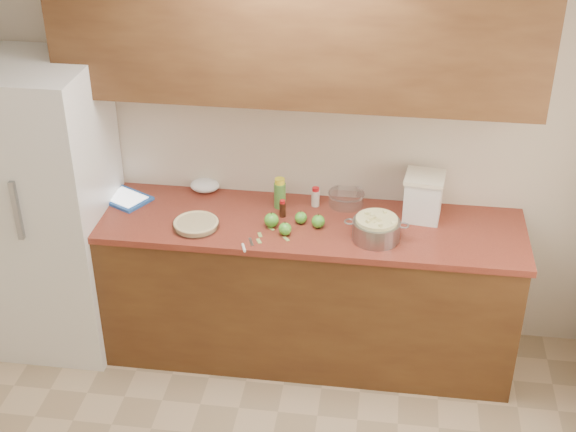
# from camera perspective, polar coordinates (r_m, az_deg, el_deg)

# --- Properties ---
(room_shell) EXTENTS (3.60, 3.60, 3.60)m
(room_shell) POSITION_cam_1_polar(r_m,az_deg,el_deg) (3.15, -3.34, -7.92)
(room_shell) COLOR tan
(room_shell) RESTS_ON ground
(counter_run) EXTENTS (2.64, 0.68, 0.92)m
(counter_run) POSITION_cam_1_polar(r_m,az_deg,el_deg) (4.81, 0.26, -5.06)
(counter_run) COLOR #583618
(counter_run) RESTS_ON ground
(upper_cabinets) EXTENTS (2.60, 0.34, 0.70)m
(upper_cabinets) POSITION_cam_1_polar(r_m,az_deg,el_deg) (4.28, 0.59, 12.67)
(upper_cabinets) COLOR brown
(upper_cabinets) RESTS_ON room_shell
(fridge) EXTENTS (0.70, 0.70, 1.80)m
(fridge) POSITION_cam_1_polar(r_m,az_deg,el_deg) (4.92, -16.64, 0.43)
(fridge) COLOR white
(fridge) RESTS_ON ground
(pie) EXTENTS (0.26, 0.26, 0.04)m
(pie) POSITION_cam_1_polar(r_m,az_deg,el_deg) (4.52, -6.56, -0.58)
(pie) COLOR silver
(pie) RESTS_ON counter_run
(colander) EXTENTS (0.35, 0.26, 0.13)m
(colander) POSITION_cam_1_polar(r_m,az_deg,el_deg) (4.39, 6.29, -0.92)
(colander) COLOR gray
(colander) RESTS_ON counter_run
(flour_canister) EXTENTS (0.24, 0.24, 0.27)m
(flour_canister) POSITION_cam_1_polar(r_m,az_deg,el_deg) (4.60, 9.60, 1.39)
(flour_canister) COLOR white
(flour_canister) RESTS_ON counter_run
(tablet) EXTENTS (0.35, 0.32, 0.02)m
(tablet) POSITION_cam_1_polar(r_m,az_deg,el_deg) (4.87, -11.50, 1.22)
(tablet) COLOR #255AB4
(tablet) RESTS_ON counter_run
(paring_knife) EXTENTS (0.07, 0.15, 0.01)m
(paring_knife) POSITION_cam_1_polar(r_m,az_deg,el_deg) (4.32, -3.08, -2.20)
(paring_knife) COLOR gray
(paring_knife) RESTS_ON counter_run
(lemon_bottle) EXTENTS (0.07, 0.07, 0.19)m
(lemon_bottle) POSITION_cam_1_polar(r_m,az_deg,el_deg) (4.66, -0.59, 1.61)
(lemon_bottle) COLOR #4C8C38
(lemon_bottle) RESTS_ON counter_run
(cinnamon_shaker) EXTENTS (0.05, 0.05, 0.12)m
(cinnamon_shaker) POSITION_cam_1_polar(r_m,az_deg,el_deg) (4.70, 1.97, 1.36)
(cinnamon_shaker) COLOR beige
(cinnamon_shaker) RESTS_ON counter_run
(vanilla_bottle) EXTENTS (0.04, 0.04, 0.10)m
(vanilla_bottle) POSITION_cam_1_polar(r_m,az_deg,el_deg) (4.59, -0.39, 0.52)
(vanilla_bottle) COLOR black
(vanilla_bottle) RESTS_ON counter_run
(mixing_bowl) EXTENTS (0.22, 0.22, 0.08)m
(mixing_bowl) POSITION_cam_1_polar(r_m,az_deg,el_deg) (4.72, 4.16, 1.30)
(mixing_bowl) COLOR silver
(mixing_bowl) RESTS_ON counter_run
(paper_towel) EXTENTS (0.21, 0.19, 0.07)m
(paper_towel) POSITION_cam_1_polar(r_m,az_deg,el_deg) (4.89, -5.94, 2.18)
(paper_towel) COLOR white
(paper_towel) RESTS_ON counter_run
(apple_left) EXTENTS (0.08, 0.08, 0.10)m
(apple_left) POSITION_cam_1_polar(r_m,az_deg,el_deg) (4.49, -1.19, -0.29)
(apple_left) COLOR green
(apple_left) RESTS_ON counter_run
(apple_center) EXTENTS (0.07, 0.07, 0.08)m
(apple_center) POSITION_cam_1_polar(r_m,az_deg,el_deg) (4.53, 0.92, -0.12)
(apple_center) COLOR green
(apple_center) RESTS_ON counter_run
(apple_front) EXTENTS (0.07, 0.07, 0.08)m
(apple_front) POSITION_cam_1_polar(r_m,az_deg,el_deg) (4.42, -0.21, -0.92)
(apple_front) COLOR green
(apple_front) RESTS_ON counter_run
(apple_extra) EXTENTS (0.08, 0.08, 0.09)m
(apple_extra) POSITION_cam_1_polar(r_m,az_deg,el_deg) (4.49, 2.16, -0.38)
(apple_extra) COLOR green
(apple_extra) RESTS_ON counter_run
(peel_a) EXTENTS (0.05, 0.04, 0.00)m
(peel_a) POSITION_cam_1_polar(r_m,az_deg,el_deg) (4.49, -1.21, -0.90)
(peel_a) COLOR #94B558
(peel_a) RESTS_ON counter_run
(peel_b) EXTENTS (0.04, 0.05, 0.00)m
(peel_b) POSITION_cam_1_polar(r_m,az_deg,el_deg) (4.38, -2.09, -1.79)
(peel_b) COLOR #94B558
(peel_b) RESTS_ON counter_run
(peel_c) EXTENTS (0.03, 0.05, 0.00)m
(peel_c) POSITION_cam_1_polar(r_m,az_deg,el_deg) (4.43, -2.01, -1.35)
(peel_c) COLOR #94B558
(peel_c) RESTS_ON counter_run
(peel_d) EXTENTS (0.04, 0.05, 0.00)m
(peel_d) POSITION_cam_1_polar(r_m,az_deg,el_deg) (4.40, -0.13, -1.64)
(peel_d) COLOR #94B558
(peel_d) RESTS_ON counter_run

